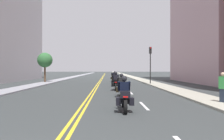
# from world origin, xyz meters

# --- Properties ---
(ground_plane) EXTENTS (264.00, 264.00, 0.00)m
(ground_plane) POSITION_xyz_m (0.00, 48.00, 0.00)
(ground_plane) COLOR #343939
(sidewalk_left) EXTENTS (2.06, 144.00, 0.12)m
(sidewalk_left) POSITION_xyz_m (-7.10, 48.00, 0.06)
(sidewalk_left) COLOR gray
(sidewalk_left) RESTS_ON ground
(sidewalk_right) EXTENTS (2.06, 144.00, 0.12)m
(sidewalk_right) POSITION_xyz_m (7.10, 48.00, 0.06)
(sidewalk_right) COLOR #A7A594
(sidewalk_right) RESTS_ON ground
(centreline_yellow_inner) EXTENTS (0.12, 132.00, 0.01)m
(centreline_yellow_inner) POSITION_xyz_m (-0.12, 48.00, 0.00)
(centreline_yellow_inner) COLOR yellow
(centreline_yellow_inner) RESTS_ON ground
(centreline_yellow_outer) EXTENTS (0.12, 132.00, 0.01)m
(centreline_yellow_outer) POSITION_xyz_m (0.12, 48.00, 0.00)
(centreline_yellow_outer) COLOR yellow
(centreline_yellow_outer) RESTS_ON ground
(lane_dashes_white) EXTENTS (0.14, 56.40, 0.01)m
(lane_dashes_white) POSITION_xyz_m (3.04, 29.00, 0.00)
(lane_dashes_white) COLOR silver
(lane_dashes_white) RESTS_ON ground
(building_left_1) EXTENTS (7.09, 20.13, 19.01)m
(building_left_1) POSITION_xyz_m (-16.16, 31.39, 9.50)
(building_left_1) COLOR #AEA7AD
(building_left_1) RESTS_ON ground
(motorcycle_0) EXTENTS (0.77, 2.20, 1.56)m
(motorcycle_0) POSITION_xyz_m (1.93, 6.70, 0.63)
(motorcycle_0) COLOR black
(motorcycle_0) RESTS_ON ground
(motorcycle_1) EXTENTS (0.78, 2.11, 1.57)m
(motorcycle_1) POSITION_xyz_m (2.14, 11.67, 0.64)
(motorcycle_1) COLOR black
(motorcycle_1) RESTS_ON ground
(motorcycle_2) EXTENTS (0.77, 2.23, 1.65)m
(motorcycle_2) POSITION_xyz_m (1.91, 15.98, 0.66)
(motorcycle_2) COLOR black
(motorcycle_2) RESTS_ON ground
(motorcycle_3) EXTENTS (0.77, 2.15, 1.65)m
(motorcycle_3) POSITION_xyz_m (1.98, 20.71, 0.67)
(motorcycle_3) COLOR black
(motorcycle_3) RESTS_ON ground
(motorcycle_4) EXTENTS (0.78, 2.27, 1.63)m
(motorcycle_4) POSITION_xyz_m (2.14, 25.60, 0.66)
(motorcycle_4) COLOR black
(motorcycle_4) RESTS_ON ground
(motorcycle_5) EXTENTS (0.78, 2.31, 1.59)m
(motorcycle_5) POSITION_xyz_m (2.06, 30.31, 0.66)
(motorcycle_5) COLOR black
(motorcycle_5) RESTS_ON ground
(traffic_light_near) EXTENTS (0.28, 0.38, 4.63)m
(traffic_light_near) POSITION_xyz_m (6.47, 22.90, 3.21)
(traffic_light_near) COLOR black
(traffic_light_near) RESTS_ON ground
(pedestrian_0) EXTENTS (0.39, 0.42, 1.70)m
(pedestrian_0) POSITION_xyz_m (7.28, 8.30, 0.88)
(pedestrian_0) COLOR #212A39
(pedestrian_0) RESTS_ON ground
(street_tree_0) EXTENTS (2.08, 2.08, 4.22)m
(street_tree_0) POSITION_xyz_m (-7.58, 26.59, 3.15)
(street_tree_0) COLOR #523824
(street_tree_0) RESTS_ON ground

